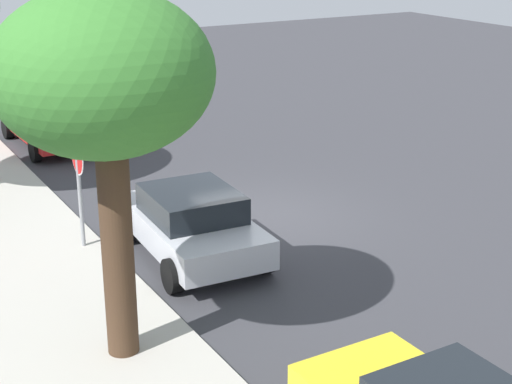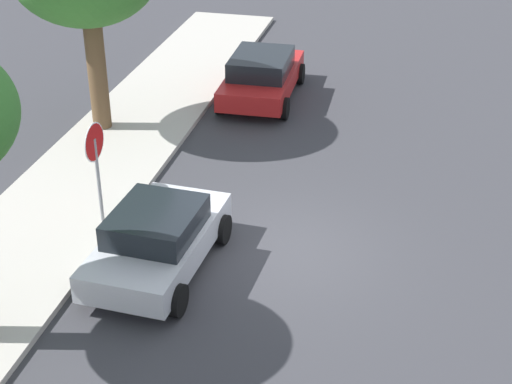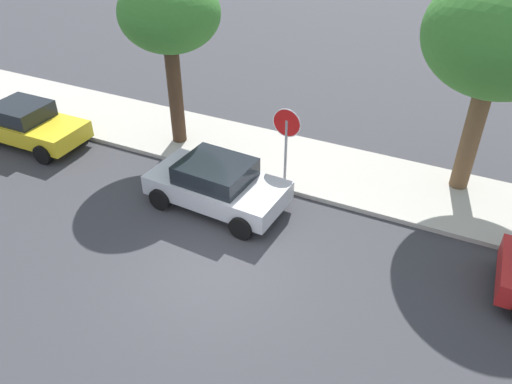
# 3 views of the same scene
# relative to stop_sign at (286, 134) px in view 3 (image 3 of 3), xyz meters

# --- Properties ---
(ground_plane) EXTENTS (60.00, 60.00, 0.00)m
(ground_plane) POSITION_rel_stop_sign_xyz_m (-0.07, -4.08, -1.71)
(ground_plane) COLOR #38383D
(sidewalk_curb) EXTENTS (32.00, 3.18, 0.14)m
(sidewalk_curb) POSITION_rel_stop_sign_xyz_m (-0.07, 1.19, -1.64)
(sidewalk_curb) COLOR #B2ADA3
(sidewalk_curb) RESTS_ON ground_plane
(stop_sign) EXTENTS (0.85, 0.08, 2.47)m
(stop_sign) POSITION_rel_stop_sign_xyz_m (0.00, 0.00, 0.00)
(stop_sign) COLOR gray
(stop_sign) RESTS_ON ground_plane
(parked_car_silver) EXTENTS (3.91, 2.23, 1.38)m
(parked_car_silver) POSITION_rel_stop_sign_xyz_m (-1.29, -1.77, -1.00)
(parked_car_silver) COLOR silver
(parked_car_silver) RESTS_ON ground_plane
(parked_car_yellow) EXTENTS (3.82, 1.95, 1.39)m
(parked_car_yellow) POSITION_rel_stop_sign_xyz_m (-8.74, -1.37, -1.01)
(parked_car_yellow) COLOR yellow
(parked_car_yellow) RESTS_ON ground_plane
(street_tree_near_corner) EXTENTS (3.93, 3.93, 6.16)m
(street_tree_near_corner) POSITION_rel_stop_sign_xyz_m (4.78, 2.09, 2.81)
(street_tree_near_corner) COLOR brown
(street_tree_near_corner) RESTS_ON ground_plane
(street_tree_mid_block) EXTENTS (3.03, 3.03, 5.49)m
(street_tree_mid_block) POSITION_rel_stop_sign_xyz_m (-4.16, 0.81, 2.54)
(street_tree_mid_block) COLOR #422D1E
(street_tree_mid_block) RESTS_ON ground_plane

